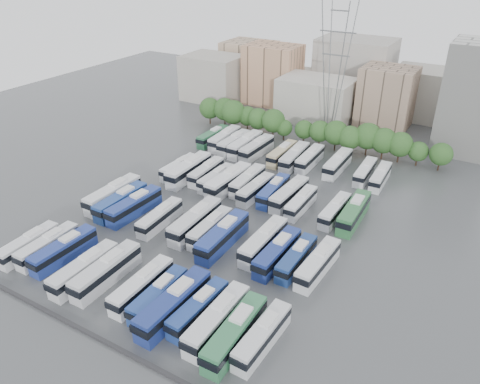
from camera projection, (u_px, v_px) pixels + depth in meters
The scene contains 52 objects.
ground at pixel (220, 220), 86.87m from camera, with size 220.00×220.00×0.00m, color #424447.
parapet at pixel (85, 331), 61.74m from camera, with size 56.00×0.50×0.50m, color #2D2D30.
tree_line at pixel (305, 127), 117.32m from camera, with size 66.65×7.97×8.26m.
city_buildings at pixel (327, 83), 140.93m from camera, with size 102.00×35.00×20.00m.
apartment_tower at pixel (474, 99), 109.46m from camera, with size 14.00×14.00×26.00m, color silver.
electricity_pylon at pixel (335, 65), 115.01m from camera, with size 9.00×6.91×33.83m.
bus_r0_s0 at pixel (29, 244), 76.76m from camera, with size 2.86×11.34×3.53m.
bus_r0_s1 at pixel (48, 246), 76.38m from camera, with size 2.77×11.58×3.62m.
bus_r0_s2 at pixel (64, 250), 75.20m from camera, with size 2.95×12.12×3.78m.
bus_r0_s4 at pixel (85, 269), 70.70m from camera, with size 2.81×12.52×3.92m.
bus_r0_s5 at pixel (106, 271), 70.20m from camera, with size 3.05×13.02×4.07m.
bus_r0_s7 at pixel (142, 285), 67.46m from camera, with size 2.75×12.01×3.76m.
bus_r0_s8 at pixel (158, 295), 65.76m from camera, with size 2.71×11.36×3.55m.
bus_r0_s9 at pixel (174, 304), 63.66m from camera, with size 3.31×13.76×4.29m.
bus_r0_s10 at pixel (198, 308), 63.41m from camera, with size 2.99×11.43×3.56m.
bus_r0_s11 at pixel (217, 319), 61.25m from camera, with size 2.80×12.80×4.02m.
bus_r0_s12 at pixel (235, 333), 59.17m from camera, with size 3.16×13.00×4.06m.
bus_r0_s13 at pixel (262, 336), 58.96m from camera, with size 2.86×11.60×3.62m.
bus_r1_s0 at pixel (113, 194), 91.21m from camera, with size 2.97×13.37×4.19m.
bus_r1_s1 at pixel (121, 201), 88.96m from camera, with size 2.77×12.59×3.95m.
bus_r1_s2 at pixel (134, 206), 87.56m from camera, with size 3.38×12.72×3.95m.
bus_r1_s4 at pixel (160, 217), 84.29m from camera, with size 3.00×11.34×3.53m.
bus_r1_s6 at pixel (195, 221), 82.59m from camera, with size 3.25×13.47×4.21m.
bus_r1_s7 at pixel (210, 228), 81.13m from camera, with size 2.72×11.51×3.60m.
bus_r1_s8 at pixel (223, 236), 78.41m from camera, with size 3.12×13.39×4.19m.
bus_r1_s10 at pixel (264, 241), 77.21m from camera, with size 2.88×12.68×3.97m.
bus_r1_s11 at pixel (277, 252), 74.52m from camera, with size 2.95×12.38×3.87m.
bus_r1_s12 at pixel (296, 258), 73.51m from camera, with size 2.50×11.23×3.52m.
bus_r1_s13 at pixel (318, 263), 72.04m from camera, with size 3.12×12.10×3.77m.
bus_r2_s1 at pixel (179, 167), 102.92m from camera, with size 2.71×10.99×3.43m.
bus_r2_s2 at pixel (189, 169), 100.95m from camera, with size 3.29×13.77×4.30m.
bus_r2_s3 at pixel (206, 172), 100.88m from camera, with size 2.85×11.37×3.54m.
bus_r2_s4 at pixel (216, 178), 98.31m from camera, with size 2.65×10.87×3.39m.
bus_r2_s5 at pixel (228, 181), 96.29m from camera, with size 3.50×13.54×4.21m.
bus_r2_s6 at pixel (248, 181), 96.93m from camera, with size 2.89×11.85×3.70m.
bus_r2_s7 at pixel (256, 189), 93.80m from camera, with size 2.91×11.41×3.55m.
bus_r2_s8 at pixel (273, 191), 93.13m from camera, with size 3.08×11.57×3.60m.
bus_r2_s9 at pixel (289, 194), 91.66m from camera, with size 3.25×12.35×3.84m.
bus_r2_s10 at pixel (301, 202), 89.19m from camera, with size 2.37×10.83×3.40m.
bus_r2_s12 at pixel (335, 210), 86.49m from camera, with size 2.64×11.09×3.46m.
bus_r2_s13 at pixel (354, 212), 85.37m from camera, with size 3.24×13.09×4.08m.
bus_r3_s0 at pixel (213, 136), 118.92m from camera, with size 2.77×11.42×3.56m.
bus_r3_s1 at pixel (225, 138), 117.31m from camera, with size 3.21×12.52×3.90m.
bus_r3_s2 at pixel (234, 142), 115.10m from camera, with size 2.64×12.09×3.79m.
bus_r3_s3 at pixel (245, 144), 113.65m from camera, with size 2.86×13.05×4.09m.
bus_r3_s4 at pixel (257, 148), 111.84m from camera, with size 3.18×12.56×3.91m.
bus_r3_s6 at pixel (282, 153), 109.34m from camera, with size 2.57×11.68×3.66m.
bus_r3_s7 at pixel (294, 157), 107.19m from camera, with size 3.37×12.82×3.99m.
bus_r3_s8 at pixel (310, 158), 106.75m from camera, with size 2.76×11.91×3.73m.
bus_r3_s10 at pixel (338, 163), 104.21m from camera, with size 2.76×12.43×3.90m.
bus_r3_s12 at pixel (365, 171), 101.01m from camera, with size 2.78×11.13×3.47m.
bus_r3_s13 at pixel (380, 176), 98.94m from camera, with size 2.82×11.05×3.44m.
Camera 1 is at (40.81, -61.84, 45.79)m, focal length 35.00 mm.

